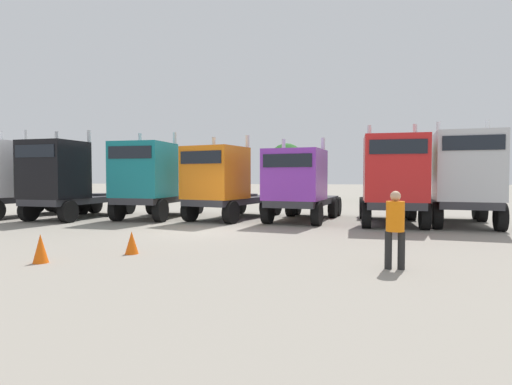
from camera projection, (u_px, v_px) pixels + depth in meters
The scene contains 14 objects.
ground at pixel (199, 232), 15.74m from camera, with size 200.00×200.00×0.00m, color gray.
semi_truck_white at pixel (0, 179), 20.70m from camera, with size 4.09×6.51×4.41m.
semi_truck_black at pixel (64, 180), 19.93m from camera, with size 3.20×6.13×4.32m.
semi_truck_teal at pixel (150, 179), 20.20m from camera, with size 2.89×6.04×4.27m.
semi_truck_orange at pixel (223, 183), 19.67m from camera, with size 4.13×6.36×4.04m.
semi_truck_purple at pixel (299, 184), 18.94m from camera, with size 3.61×6.34×3.86m.
semi_truck_red at pixel (393, 180), 17.48m from camera, with size 2.85×6.13×4.33m.
semi_truck_silver at pixel (465, 178), 17.10m from camera, with size 3.38×6.22×4.45m.
visitor_in_hivis at pixel (395, 224), 9.29m from camera, with size 0.44×0.40×1.76m.
traffic_cone_near at pixel (41, 248), 10.00m from camera, with size 0.36×0.36×0.70m, color #F2590C.
traffic_cone_far at pixel (132, 243), 11.17m from camera, with size 0.36×0.36×0.61m, color #F2590C.
oak_far_left at pixel (161, 157), 38.35m from camera, with size 2.82×2.82×5.35m.
oak_far_centre at pixel (286, 161), 37.02m from camera, with size 3.14×3.14×5.03m.
oak_far_right at pixel (396, 162), 34.76m from camera, with size 3.18×3.18×4.90m.
Camera 1 is at (4.78, -15.08, 2.07)m, focal length 29.26 mm.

